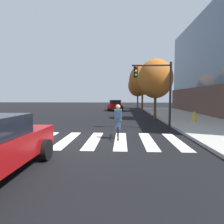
% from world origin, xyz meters
% --- Properties ---
extents(ground_plane, '(120.00, 120.00, 0.00)m').
position_xyz_m(ground_plane, '(0.00, 0.00, 0.00)').
color(ground_plane, black).
extents(crosswalk_stripes, '(9.48, 3.53, 0.01)m').
position_xyz_m(crosswalk_stripes, '(0.17, 0.00, 0.01)').
color(crosswalk_stripes, silver).
rests_on(crosswalk_stripes, ground).
extents(sedan_mid, '(2.30, 4.69, 1.60)m').
position_xyz_m(sedan_mid, '(1.20, 19.91, 0.83)').
color(sedan_mid, maroon).
rests_on(sedan_mid, ground).
extents(cyclist, '(0.37, 1.71, 1.69)m').
position_xyz_m(cyclist, '(1.95, 0.41, 0.84)').
color(cyclist, black).
rests_on(cyclist, ground).
extents(traffic_light_near, '(2.47, 0.28, 4.20)m').
position_xyz_m(traffic_light_near, '(4.31, 3.11, 2.86)').
color(traffic_light_near, black).
rests_on(traffic_light_near, ground).
extents(fire_hydrant, '(0.33, 0.22, 0.78)m').
position_xyz_m(fire_hydrant, '(7.65, 5.72, 0.53)').
color(fire_hydrant, gold).
rests_on(fire_hydrant, sidewalk).
extents(street_tree_near, '(3.08, 3.08, 5.48)m').
position_xyz_m(street_tree_near, '(5.16, 8.46, 3.70)').
color(street_tree_near, '#4C3823').
rests_on(street_tree_near, ground).
extents(street_tree_mid, '(3.68, 3.68, 6.54)m').
position_xyz_m(street_tree_mid, '(4.97, 17.37, 4.42)').
color(street_tree_mid, '#4C3823').
rests_on(street_tree_mid, ground).
extents(street_tree_far, '(3.42, 3.42, 6.08)m').
position_xyz_m(street_tree_far, '(4.94, 24.75, 4.10)').
color(street_tree_far, '#4C3823').
rests_on(street_tree_far, ground).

